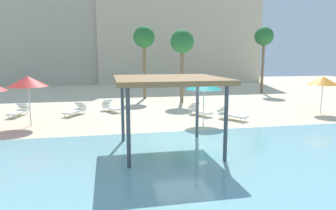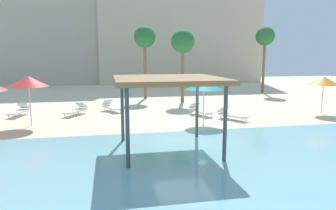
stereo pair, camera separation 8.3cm
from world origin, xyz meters
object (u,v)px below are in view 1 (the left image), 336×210
at_px(shade_pavilion, 169,82).
at_px(lounge_chair_0, 19,111).
at_px(beach_umbrella_orange_2, 323,81).
at_px(beach_umbrella_teal_0, 204,85).
at_px(lounge_chair_5, 231,114).
at_px(beach_umbrella_red_3, 28,81).
at_px(lounge_chair_6, 199,110).
at_px(palm_tree_1, 144,39).
at_px(palm_tree_2, 264,38).
at_px(lounge_chair_2, 111,107).
at_px(palm_tree_0, 182,43).
at_px(lounge_chair_3, 76,110).

xyz_separation_m(shade_pavilion, lounge_chair_0, (-7.82, 8.93, -2.40)).
bearing_deg(beach_umbrella_orange_2, beach_umbrella_teal_0, -170.61).
distance_m(lounge_chair_0, lounge_chair_5, 13.23).
distance_m(shade_pavilion, beach_umbrella_red_3, 8.67).
bearing_deg(beach_umbrella_orange_2, beach_umbrella_red_3, -179.91).
height_order(lounge_chair_6, palm_tree_1, palm_tree_1).
relative_size(beach_umbrella_orange_2, beach_umbrella_red_3, 0.91).
distance_m(beach_umbrella_red_3, palm_tree_2, 23.27).
relative_size(shade_pavilion, lounge_chair_2, 2.08).
bearing_deg(beach_umbrella_red_3, lounge_chair_2, 40.06).
xyz_separation_m(beach_umbrella_red_3, palm_tree_2, (19.94, 11.55, 3.20)).
distance_m(palm_tree_0, palm_tree_1, 3.97).
bearing_deg(beach_umbrella_teal_0, palm_tree_2, 50.64).
height_order(lounge_chair_6, palm_tree_0, palm_tree_0).
xyz_separation_m(beach_umbrella_teal_0, palm_tree_0, (0.85, 8.27, 2.61)).
bearing_deg(beach_umbrella_red_3, lounge_chair_3, 52.55).
height_order(lounge_chair_0, palm_tree_2, palm_tree_2).
distance_m(beach_umbrella_orange_2, palm_tree_1, 14.61).
height_order(beach_umbrella_red_3, lounge_chair_6, beach_umbrella_red_3).
xyz_separation_m(lounge_chair_5, palm_tree_2, (8.63, 12.10, 5.28)).
distance_m(lounge_chair_0, lounge_chair_3, 3.52).
bearing_deg(lounge_chair_6, palm_tree_1, 174.94).
relative_size(lounge_chair_0, lounge_chair_6, 1.00).
bearing_deg(palm_tree_0, beach_umbrella_teal_0, -95.90).
bearing_deg(shade_pavilion, lounge_chair_6, 63.54).
distance_m(shade_pavilion, palm_tree_2, 22.19).
height_order(lounge_chair_3, palm_tree_0, palm_tree_0).
relative_size(beach_umbrella_teal_0, beach_umbrella_red_3, 0.92).
xyz_separation_m(shade_pavilion, beach_umbrella_orange_2, (11.49, 5.84, -0.56)).
relative_size(beach_umbrella_teal_0, lounge_chair_6, 1.25).
distance_m(shade_pavilion, lounge_chair_6, 8.08).
xyz_separation_m(beach_umbrella_orange_2, lounge_chair_3, (-15.81, 2.73, -1.84)).
height_order(lounge_chair_2, palm_tree_2, palm_tree_2).
bearing_deg(palm_tree_2, lounge_chair_2, -153.11).
bearing_deg(palm_tree_1, lounge_chair_2, -117.19).
xyz_separation_m(lounge_chair_0, palm_tree_1, (8.84, 6.61, 4.95)).
bearing_deg(shade_pavilion, lounge_chair_0, 131.19).
relative_size(shade_pavilion, beach_umbrella_red_3, 1.52).
xyz_separation_m(beach_umbrella_orange_2, palm_tree_0, (-7.74, 6.85, 2.63)).
bearing_deg(lounge_chair_2, shade_pavilion, -13.72).
height_order(shade_pavilion, beach_umbrella_orange_2, shade_pavilion).
relative_size(beach_umbrella_red_3, lounge_chair_3, 1.39).
relative_size(beach_umbrella_teal_0, palm_tree_2, 0.37).
bearing_deg(lounge_chair_5, lounge_chair_2, -151.70).
relative_size(lounge_chair_2, lounge_chair_3, 1.01).
relative_size(beach_umbrella_teal_0, lounge_chair_0, 1.25).
bearing_deg(shade_pavilion, lounge_chair_3, 116.73).
relative_size(beach_umbrella_red_3, lounge_chair_2, 1.37).
xyz_separation_m(beach_umbrella_teal_0, lounge_chair_0, (-10.71, 4.51, -1.87)).
distance_m(beach_umbrella_teal_0, lounge_chair_6, 3.16).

